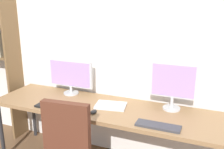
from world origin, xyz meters
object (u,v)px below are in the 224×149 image
(keyboard_right, at_px, (158,126))
(laptop_closed, at_px, (111,106))
(monitor_left, at_px, (70,75))
(desk, at_px, (110,112))
(monitor_right, at_px, (173,84))
(mouse_left_side, at_px, (94,112))
(keyboard_left, at_px, (53,107))

(keyboard_right, xyz_separation_m, laptop_closed, (-0.57, 0.26, 0.00))
(monitor_left, bearing_deg, keyboard_right, -20.87)
(desk, xyz_separation_m, monitor_right, (0.60, 0.21, 0.32))
(monitor_left, xyz_separation_m, mouse_left_side, (0.50, -0.40, -0.21))
(keyboard_right, bearing_deg, monitor_left, 159.13)
(desk, height_order, monitor_right, monitor_right)
(keyboard_left, distance_m, laptop_closed, 0.61)
(keyboard_right, height_order, laptop_closed, laptop_closed)
(mouse_left_side, distance_m, laptop_closed, 0.24)
(monitor_left, height_order, mouse_left_side, monitor_left)
(keyboard_left, xyz_separation_m, mouse_left_side, (0.46, 0.04, 0.01))
(keyboard_left, relative_size, laptop_closed, 1.17)
(mouse_left_side, bearing_deg, keyboard_right, -3.47)
(monitor_right, relative_size, keyboard_left, 1.31)
(keyboard_left, distance_m, keyboard_right, 1.12)
(desk, height_order, keyboard_right, keyboard_right)
(keyboard_left, xyz_separation_m, laptop_closed, (0.55, 0.26, 0.00))
(monitor_right, bearing_deg, laptop_closed, -163.33)
(monitor_right, xyz_separation_m, mouse_left_side, (-0.70, -0.40, -0.26))
(desk, bearing_deg, monitor_right, 19.48)
(keyboard_right, distance_m, laptop_closed, 0.62)
(laptop_closed, bearing_deg, monitor_left, 152.85)
(monitor_right, bearing_deg, keyboard_right, -95.17)
(keyboard_right, bearing_deg, desk, 157.67)
(mouse_left_side, height_order, laptop_closed, mouse_left_side)
(keyboard_right, bearing_deg, laptop_closed, 155.25)
(keyboard_right, bearing_deg, keyboard_left, 180.00)
(monitor_right, height_order, keyboard_right, monitor_right)
(keyboard_right, bearing_deg, monitor_right, 84.83)
(keyboard_right, distance_m, mouse_left_side, 0.66)
(keyboard_right, height_order, mouse_left_side, mouse_left_side)
(monitor_right, bearing_deg, monitor_left, 180.00)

